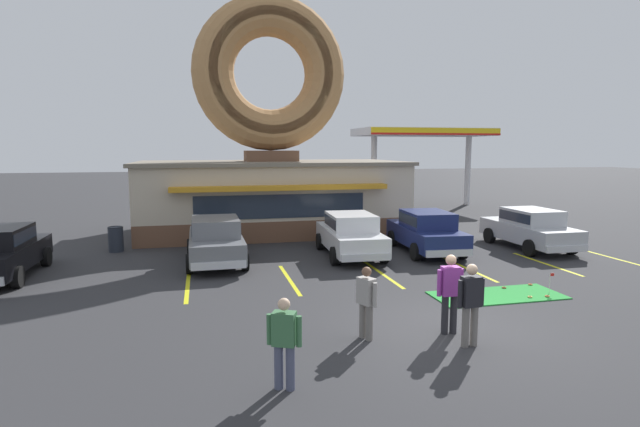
{
  "coord_description": "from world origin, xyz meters",
  "views": [
    {
      "loc": [
        -5.28,
        -9.63,
        3.97
      ],
      "look_at": [
        -1.8,
        5.0,
        2.0
      ],
      "focal_mm": 28.0,
      "sensor_mm": 36.0,
      "label": 1
    }
  ],
  "objects_px": {
    "golf_ball": "(478,298)",
    "car_navy": "(426,230)",
    "putting_flag_pin": "(551,278)",
    "car_silver": "(530,227)",
    "pedestrian_blue_sweater_man": "(471,301)",
    "car_grey": "(216,238)",
    "pedestrian_hooded_kid": "(284,340)",
    "trash_bin": "(116,239)",
    "car_white": "(350,233)",
    "pedestrian_leather_jacket_man": "(366,300)",
    "pedestrian_clipboard_woman": "(450,290)"
  },
  "relations": [
    {
      "from": "golf_ball",
      "to": "car_navy",
      "type": "bearing_deg",
      "value": 77.81
    },
    {
      "from": "putting_flag_pin",
      "to": "car_silver",
      "type": "height_order",
      "value": "car_silver"
    },
    {
      "from": "golf_ball",
      "to": "pedestrian_blue_sweater_man",
      "type": "distance_m",
      "value": 3.45
    },
    {
      "from": "car_grey",
      "to": "pedestrian_hooded_kid",
      "type": "bearing_deg",
      "value": -85.06
    },
    {
      "from": "car_navy",
      "to": "trash_bin",
      "type": "distance_m",
      "value": 11.95
    },
    {
      "from": "car_white",
      "to": "car_grey",
      "type": "distance_m",
      "value": 4.87
    },
    {
      "from": "car_navy",
      "to": "pedestrian_hooded_kid",
      "type": "height_order",
      "value": "car_navy"
    },
    {
      "from": "putting_flag_pin",
      "to": "car_white",
      "type": "height_order",
      "value": "car_white"
    },
    {
      "from": "pedestrian_blue_sweater_man",
      "to": "pedestrian_leather_jacket_man",
      "type": "bearing_deg",
      "value": 155.89
    },
    {
      "from": "pedestrian_hooded_kid",
      "to": "pedestrian_clipboard_woman",
      "type": "height_order",
      "value": "pedestrian_clipboard_woman"
    },
    {
      "from": "car_grey",
      "to": "trash_bin",
      "type": "xyz_separation_m",
      "value": [
        -3.7,
        2.89,
        -0.37
      ]
    },
    {
      "from": "car_grey",
      "to": "trash_bin",
      "type": "height_order",
      "value": "car_grey"
    },
    {
      "from": "car_grey",
      "to": "pedestrian_blue_sweater_man",
      "type": "relative_size",
      "value": 2.7
    },
    {
      "from": "golf_ball",
      "to": "car_silver",
      "type": "xyz_separation_m",
      "value": [
        5.59,
        5.61,
        0.82
      ]
    },
    {
      "from": "car_white",
      "to": "pedestrian_clipboard_woman",
      "type": "relative_size",
      "value": 2.67
    },
    {
      "from": "car_silver",
      "to": "car_navy",
      "type": "relative_size",
      "value": 0.98
    },
    {
      "from": "golf_ball",
      "to": "putting_flag_pin",
      "type": "bearing_deg",
      "value": 1.18
    },
    {
      "from": "golf_ball",
      "to": "car_navy",
      "type": "relative_size",
      "value": 0.01
    },
    {
      "from": "car_white",
      "to": "pedestrian_leather_jacket_man",
      "type": "xyz_separation_m",
      "value": [
        -2.02,
        -7.83,
        -0.02
      ]
    },
    {
      "from": "car_white",
      "to": "car_grey",
      "type": "bearing_deg",
      "value": -179.92
    },
    {
      "from": "putting_flag_pin",
      "to": "pedestrian_clipboard_woman",
      "type": "bearing_deg",
      "value": -153.44
    },
    {
      "from": "car_navy",
      "to": "pedestrian_clipboard_woman",
      "type": "height_order",
      "value": "pedestrian_clipboard_woman"
    },
    {
      "from": "car_white",
      "to": "pedestrian_clipboard_woman",
      "type": "xyz_separation_m",
      "value": [
        -0.18,
        -7.95,
        0.09
      ]
    },
    {
      "from": "car_silver",
      "to": "car_navy",
      "type": "height_order",
      "value": "same"
    },
    {
      "from": "pedestrian_blue_sweater_man",
      "to": "car_white",
      "type": "bearing_deg",
      "value": 89.27
    },
    {
      "from": "car_white",
      "to": "car_navy",
      "type": "xyz_separation_m",
      "value": [
        3.01,
        -0.02,
        0.0
      ]
    },
    {
      "from": "car_silver",
      "to": "pedestrian_hooded_kid",
      "type": "xyz_separation_m",
      "value": [
        -11.37,
        -9.31,
        -0.02
      ]
    },
    {
      "from": "golf_ball",
      "to": "putting_flag_pin",
      "type": "relative_size",
      "value": 0.08
    },
    {
      "from": "car_white",
      "to": "pedestrian_blue_sweater_man",
      "type": "xyz_separation_m",
      "value": [
        -0.11,
        -8.68,
        0.07
      ]
    },
    {
      "from": "putting_flag_pin",
      "to": "pedestrian_blue_sweater_man",
      "type": "height_order",
      "value": "pedestrian_blue_sweater_man"
    },
    {
      "from": "pedestrian_blue_sweater_man",
      "to": "pedestrian_leather_jacket_man",
      "type": "distance_m",
      "value": 2.09
    },
    {
      "from": "car_silver",
      "to": "car_grey",
      "type": "distance_m",
      "value": 12.2
    },
    {
      "from": "golf_ball",
      "to": "trash_bin",
      "type": "height_order",
      "value": "trash_bin"
    },
    {
      "from": "car_white",
      "to": "car_silver",
      "type": "height_order",
      "value": "same"
    },
    {
      "from": "pedestrian_blue_sweater_man",
      "to": "trash_bin",
      "type": "height_order",
      "value": "pedestrian_blue_sweater_man"
    },
    {
      "from": "pedestrian_hooded_kid",
      "to": "pedestrian_leather_jacket_man",
      "type": "relative_size",
      "value": 1.01
    },
    {
      "from": "golf_ball",
      "to": "car_silver",
      "type": "bearing_deg",
      "value": 45.1
    },
    {
      "from": "pedestrian_clipboard_woman",
      "to": "trash_bin",
      "type": "xyz_separation_m",
      "value": [
        -8.39,
        10.83,
        -0.47
      ]
    },
    {
      "from": "car_silver",
      "to": "car_navy",
      "type": "bearing_deg",
      "value": 176.22
    },
    {
      "from": "golf_ball",
      "to": "car_grey",
      "type": "relative_size",
      "value": 0.01
    },
    {
      "from": "putting_flag_pin",
      "to": "car_grey",
      "type": "height_order",
      "value": "car_grey"
    },
    {
      "from": "car_silver",
      "to": "pedestrian_leather_jacket_man",
      "type": "relative_size",
      "value": 2.97
    },
    {
      "from": "pedestrian_blue_sweater_man",
      "to": "pedestrian_clipboard_woman",
      "type": "xyz_separation_m",
      "value": [
        -0.07,
        0.73,
        0.02
      ]
    },
    {
      "from": "car_navy",
      "to": "pedestrian_clipboard_woman",
      "type": "bearing_deg",
      "value": -111.93
    },
    {
      "from": "golf_ball",
      "to": "pedestrian_clipboard_woman",
      "type": "height_order",
      "value": "pedestrian_clipboard_woman"
    },
    {
      "from": "car_navy",
      "to": "pedestrian_blue_sweater_man",
      "type": "relative_size",
      "value": 2.75
    },
    {
      "from": "putting_flag_pin",
      "to": "pedestrian_blue_sweater_man",
      "type": "relative_size",
      "value": 0.32
    },
    {
      "from": "golf_ball",
      "to": "car_silver",
      "type": "height_order",
      "value": "car_silver"
    },
    {
      "from": "car_white",
      "to": "pedestrian_hooded_kid",
      "type": "distance_m",
      "value": 10.43
    },
    {
      "from": "pedestrian_blue_sweater_man",
      "to": "trash_bin",
      "type": "bearing_deg",
      "value": 126.19
    }
  ]
}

